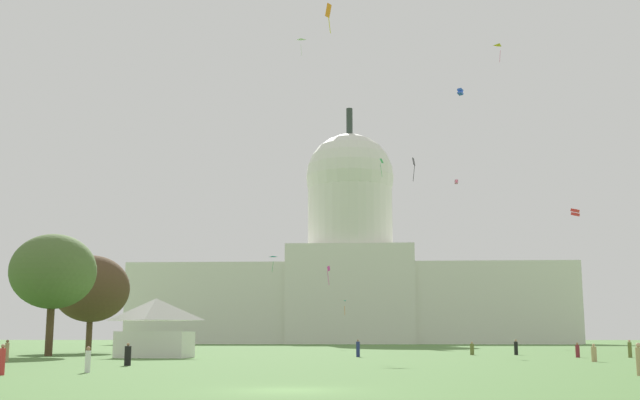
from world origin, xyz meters
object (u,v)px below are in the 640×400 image
person_tan_edge_west (7,351)px  person_navy_near_tree_west (358,349)px  kite_orange_mid (328,13)px  event_tent (155,327)px  capitol_building (350,276)px  person_olive_edge_east (472,349)px  tree_west_far (91,289)px  kite_blue_high (460,92)px  kite_black_mid (414,163)px  person_tan_back_right (594,354)px  person_white_front_right (88,360)px  person_red_mid_right (2,361)px  tree_west_mid (53,272)px  kite_turquoise_low (343,303)px  person_black_front_left (128,355)px  kite_cyan_mid (273,258)px  person_olive_deep_crowd (630,349)px  kite_white_high (301,41)px  kite_pink_high (456,182)px  person_black_mid_left (516,348)px  person_tan_front_center (639,360)px  kite_magenta_low (329,271)px  kite_green_high (382,163)px  kite_gold_high (500,46)px  person_maroon_near_tent (578,351)px  kite_red_mid (575,212)px

person_tan_edge_west → person_navy_near_tree_west: (29.15, 16.71, -0.04)m
kite_orange_mid → event_tent: bearing=169.4°
capitol_building → person_olive_edge_east: 129.41m
tree_west_far → kite_blue_high: kite_blue_high is taller
kite_black_mid → person_tan_back_right: bearing=74.6°
kite_blue_high → kite_orange_mid: size_ratio=0.41×
person_tan_back_right → person_white_front_right: bearing=18.6°
capitol_building → person_red_mid_right: capitol_building is taller
tree_west_mid → person_tan_back_right: (52.83, -15.90, -8.35)m
event_tent → kite_turquoise_low: (16.24, 86.05, 5.99)m
tree_west_mid → kite_turquoise_low: (29.31, 80.20, -0.08)m
capitol_building → tree_west_far: size_ratio=9.57×
person_black_front_left → kite_cyan_mid: size_ratio=0.42×
person_olive_deep_crowd → person_tan_back_right: size_ratio=1.18×
kite_white_high → kite_pink_high: (33.29, 33.23, -21.85)m
event_tent → person_black_front_left: size_ratio=4.67×
person_olive_edge_east → person_olive_deep_crowd: 17.39m
person_black_mid_left → person_tan_front_center: bearing=53.7°
kite_magenta_low → kite_orange_mid: 66.66m
tree_west_far → kite_cyan_mid: size_ratio=3.20×
kite_green_high → kite_orange_mid: kite_green_high is taller
kite_blue_high → kite_pink_high: bearing=-54.4°
kite_cyan_mid → kite_orange_mid: 120.18m
person_black_front_left → kite_gold_high: size_ratio=0.60×
person_olive_edge_east → person_tan_back_right: 24.11m
person_black_mid_left → kite_cyan_mid: size_ratio=0.45×
person_black_front_left → kite_orange_mid: kite_orange_mid is taller
person_navy_near_tree_west → kite_magenta_low: size_ratio=0.51×
kite_white_high → person_maroon_near_tent: bearing=-60.3°
person_olive_edge_east → person_tan_back_right: size_ratio=1.00×
tree_west_mid → kite_gold_high: 74.06m
kite_white_high → kite_pink_high: bearing=47.3°
kite_blue_high → kite_white_high: kite_white_high is taller
kite_black_mid → kite_gold_high: bearing=161.5°
kite_red_mid → kite_orange_mid: kite_orange_mid is taller
person_red_mid_right → person_tan_front_center: person_tan_front_center is taller
tree_west_far → person_tan_front_center: bearing=-48.2°
kite_blue_high → kite_gold_high: bearing=134.1°
tree_west_far → person_tan_edge_west: (5.57, -35.30, -7.32)m
kite_black_mid → kite_pink_high: (13.86, 64.37, 9.81)m
person_olive_deep_crowd → kite_red_mid: kite_red_mid is taller
kite_magenta_low → kite_black_mid: kite_black_mid is taller
person_olive_deep_crowd → person_black_front_left: bearing=73.7°
person_maroon_near_tent → kite_orange_mid: bearing=81.7°
person_olive_deep_crowd → person_tan_front_center: 38.07m
tree_west_far → person_maroon_near_tent: 60.35m
event_tent → person_navy_near_tree_west: (20.02, 4.11, -2.14)m
tree_west_mid → kite_blue_high: (52.79, 64.33, 39.96)m
person_navy_near_tree_west → kite_magenta_low: 57.80m
tree_west_mid → kite_gold_high: (55.02, 32.84, 37.13)m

